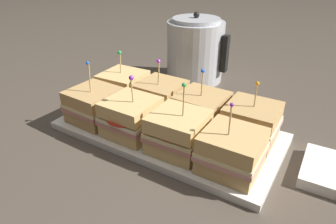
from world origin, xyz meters
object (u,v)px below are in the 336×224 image
(sandwich_front_center_right, at_px, (178,132))
(sandwich_back_far_right, at_px, (251,123))
(sandwich_back_center_right, at_px, (202,110))
(sandwich_front_center_left, at_px, (131,117))
(sandwich_back_center_left, at_px, (161,98))
(sandwich_back_far_left, at_px, (123,88))
(kettle_steel, at_px, (195,50))
(sandwich_front_far_left, at_px, (94,105))
(serving_platter, at_px, (168,131))
(sandwich_front_far_right, at_px, (232,151))

(sandwich_front_center_right, xyz_separation_m, sandwich_back_far_right, (0.12, 0.12, 0.00))
(sandwich_back_center_right, xyz_separation_m, sandwich_back_far_right, (0.13, -0.00, 0.00))
(sandwich_front_center_left, relative_size, sandwich_back_center_left, 0.99)
(sandwich_front_center_left, bearing_deg, sandwich_front_center_right, 0.73)
(sandwich_back_far_left, distance_m, kettle_steel, 0.31)
(sandwich_back_far_right, bearing_deg, sandwich_front_center_left, -153.75)
(sandwich_front_far_left, distance_m, sandwich_back_far_left, 0.12)
(sandwich_front_far_left, height_order, sandwich_back_center_right, sandwich_front_far_left)
(sandwich_front_center_right, bearing_deg, sandwich_back_center_right, 91.85)
(sandwich_front_center_right, xyz_separation_m, sandwich_back_far_left, (-0.25, 0.12, 0.00))
(sandwich_back_far_right, bearing_deg, kettle_steel, 134.79)
(sandwich_front_center_right, distance_m, sandwich_back_center_left, 0.18)
(sandwich_back_center_right, bearing_deg, sandwich_back_far_right, -0.45)
(serving_platter, relative_size, kettle_steel, 2.33)
(sandwich_back_center_right, height_order, kettle_steel, kettle_steel)
(sandwich_front_center_right, xyz_separation_m, sandwich_back_center_left, (-0.13, 0.12, 0.00))
(sandwich_front_far_left, xyz_separation_m, kettle_steel, (0.07, 0.42, 0.05))
(sandwich_front_center_left, height_order, sandwich_front_center_right, sandwich_front_center_right)
(serving_platter, bearing_deg, kettle_steel, 107.50)
(serving_platter, relative_size, sandwich_front_center_right, 3.39)
(serving_platter, height_order, sandwich_back_center_left, sandwich_back_center_left)
(sandwich_back_far_right, bearing_deg, serving_platter, -162.38)
(sandwich_front_center_left, height_order, sandwich_back_far_left, sandwich_front_center_left)
(sandwich_front_far_left, height_order, sandwich_front_center_left, sandwich_front_far_left)
(serving_platter, xyz_separation_m, sandwich_back_center_left, (-0.06, 0.06, 0.05))
(sandwich_front_far_right, height_order, sandwich_back_far_left, sandwich_front_far_right)
(sandwich_back_far_left, relative_size, sandwich_back_center_left, 0.98)
(serving_platter, bearing_deg, sandwich_front_far_right, -19.04)
(sandwich_front_center_left, xyz_separation_m, sandwich_back_far_left, (-0.13, 0.13, -0.00))
(sandwich_back_center_left, bearing_deg, sandwich_front_center_left, -91.24)
(sandwich_front_far_left, bearing_deg, sandwich_back_center_left, 44.09)
(sandwich_front_center_left, relative_size, sandwich_front_center_right, 0.94)
(sandwich_front_center_right, distance_m, sandwich_front_far_right, 0.12)
(serving_platter, bearing_deg, sandwich_back_center_left, 135.17)
(sandwich_front_center_right, distance_m, sandwich_back_far_right, 0.17)
(sandwich_back_center_left, relative_size, sandwich_back_center_right, 1.02)
(sandwich_front_far_right, xyz_separation_m, sandwich_back_far_right, (-0.00, 0.12, 0.00))
(sandwich_front_center_right, height_order, sandwich_back_far_right, sandwich_front_center_right)
(serving_platter, relative_size, sandwich_back_center_right, 3.62)
(sandwich_front_far_left, xyz_separation_m, sandwich_back_center_left, (0.12, 0.12, 0.00))
(sandwich_front_far_left, xyz_separation_m, sandwich_front_center_right, (0.25, -0.00, 0.00))
(sandwich_front_far_right, distance_m, sandwich_back_far_left, 0.40)
(sandwich_back_far_right, bearing_deg, sandwich_back_far_left, 179.73)
(sandwich_front_center_left, xyz_separation_m, sandwich_back_center_right, (0.12, 0.12, -0.00))
(sandwich_back_center_left, bearing_deg, sandwich_back_center_right, -0.01)
(sandwich_back_far_left, distance_m, sandwich_back_center_right, 0.25)
(sandwich_front_center_right, distance_m, sandwich_back_center_right, 0.12)
(kettle_steel, bearing_deg, serving_platter, -72.50)
(serving_platter, bearing_deg, sandwich_back_center_right, 44.73)
(sandwich_back_center_left, bearing_deg, sandwich_back_far_left, 179.67)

